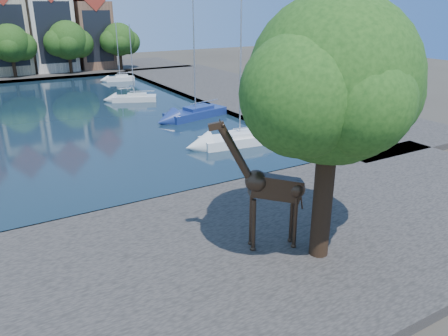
# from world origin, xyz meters

# --- Properties ---
(ground) EXTENTS (160.00, 160.00, 0.00)m
(ground) POSITION_xyz_m (0.00, 0.00, 0.00)
(ground) COLOR #38332B
(ground) RESTS_ON ground
(water_basin) EXTENTS (38.00, 50.00, 0.08)m
(water_basin) POSITION_xyz_m (0.00, 24.00, 0.04)
(water_basin) COLOR black
(water_basin) RESTS_ON ground
(near_quay) EXTENTS (50.00, 14.00, 0.50)m
(near_quay) POSITION_xyz_m (0.00, -7.00, 0.25)
(near_quay) COLOR #46413D
(near_quay) RESTS_ON ground
(right_quay) EXTENTS (14.00, 52.00, 0.50)m
(right_quay) POSITION_xyz_m (25.00, 24.00, 0.25)
(right_quay) COLOR #46413D
(right_quay) RESTS_ON ground
(plane_tree) EXTENTS (8.32, 6.40, 10.62)m
(plane_tree) POSITION_xyz_m (7.62, -9.01, 7.67)
(plane_tree) COLOR #332114
(plane_tree) RESTS_ON near_quay
(townhouse_east_inner) EXTENTS (5.94, 9.18, 15.79)m
(townhouse_east_inner) POSITION_xyz_m (2.00, 55.99, 7.73)
(townhouse_east_inner) COLOR tan
(townhouse_east_inner) RESTS_ON far_quay
(townhouse_east_mid) EXTENTS (6.43, 9.18, 16.65)m
(townhouse_east_mid) POSITION_xyz_m (8.50, 55.99, 8.10)
(townhouse_east_mid) COLOR beige
(townhouse_east_mid) RESTS_ON far_quay
(townhouse_east_end) EXTENTS (5.44, 9.18, 14.43)m
(townhouse_east_end) POSITION_xyz_m (15.00, 55.99, 7.11)
(townhouse_east_end) COLOR brown
(townhouse_east_end) RESTS_ON far_quay
(far_tree_mid_east) EXTENTS (7.02, 5.40, 7.52)m
(far_tree_mid_east) POSITION_xyz_m (2.10, 50.49, 5.13)
(far_tree_mid_east) COLOR #332114
(far_tree_mid_east) RESTS_ON far_quay
(far_tree_east) EXTENTS (7.54, 5.80, 7.84)m
(far_tree_east) POSITION_xyz_m (10.11, 50.49, 5.24)
(far_tree_east) COLOR #332114
(far_tree_east) RESTS_ON far_quay
(far_tree_far_east) EXTENTS (6.76, 5.20, 7.36)m
(far_tree_far_east) POSITION_xyz_m (18.09, 50.49, 5.08)
(far_tree_far_east) COLOR #332114
(far_tree_far_east) RESTS_ON far_quay
(giraffe_statue) EXTENTS (3.87, 1.91, 5.76)m
(giraffe_statue) POSITION_xyz_m (5.93, -7.37, 3.33)
(giraffe_statue) COLOR #35261A
(giraffe_statue) RESTS_ON near_quay
(sailboat_right_a) EXTENTS (6.49, 2.91, 10.90)m
(sailboat_right_a) POSITION_xyz_m (13.65, 7.09, 0.64)
(sailboat_right_a) COLOR white
(sailboat_right_a) RESTS_ON water_basin
(sailboat_right_b) EXTENTS (6.74, 3.68, 13.54)m
(sailboat_right_b) POSITION_xyz_m (14.60, 16.74, 0.69)
(sailboat_right_b) COLOR navy
(sailboat_right_b) RESTS_ON water_basin
(sailboat_right_c) EXTENTS (5.20, 3.52, 8.45)m
(sailboat_right_c) POSITION_xyz_m (12.00, 27.19, 0.56)
(sailboat_right_c) COLOR silver
(sailboat_right_c) RESTS_ON water_basin
(sailboat_right_d) EXTENTS (4.18, 2.16, 8.13)m
(sailboat_right_d) POSITION_xyz_m (15.00, 41.87, 0.58)
(sailboat_right_d) COLOR silver
(sailboat_right_d) RESTS_ON water_basin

